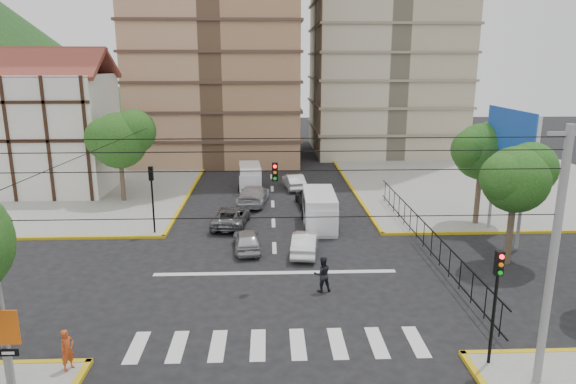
{
  "coord_description": "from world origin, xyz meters",
  "views": [
    {
      "loc": [
        -0.31,
        -24.41,
        11.0
      ],
      "look_at": [
        0.76,
        3.07,
        4.0
      ],
      "focal_mm": 32.0,
      "sensor_mm": 36.0,
      "label": 1
    }
  ],
  "objects_px": {
    "car_silver_front_left": "(247,240)",
    "pedestrian_sw_corner": "(67,350)",
    "pedestrian_crosswalk": "(322,274)",
    "car_white_front_right": "(305,243)",
    "van_right_lane": "(320,211)",
    "traffic_light_nw": "(152,189)",
    "district_sign": "(6,336)",
    "traffic_light_se": "(496,289)",
    "van_left_lane": "(250,178)"
  },
  "relations": [
    {
      "from": "van_left_lane",
      "to": "car_white_front_right",
      "type": "bearing_deg",
      "value": -80.76
    },
    {
      "from": "van_right_lane",
      "to": "pedestrian_sw_corner",
      "type": "xyz_separation_m",
      "value": [
        -10.76,
        -16.45,
        -0.23
      ]
    },
    {
      "from": "district_sign",
      "to": "van_left_lane",
      "type": "relative_size",
      "value": 0.67
    },
    {
      "from": "traffic_light_se",
      "to": "car_silver_front_left",
      "type": "relative_size",
      "value": 1.16
    },
    {
      "from": "van_right_lane",
      "to": "car_silver_front_left",
      "type": "relative_size",
      "value": 1.41
    },
    {
      "from": "traffic_light_se",
      "to": "traffic_light_nw",
      "type": "relative_size",
      "value": 1.0
    },
    {
      "from": "district_sign",
      "to": "pedestrian_crosswalk",
      "type": "bearing_deg",
      "value": 36.18
    },
    {
      "from": "van_left_lane",
      "to": "car_silver_front_left",
      "type": "bearing_deg",
      "value": -92.76
    },
    {
      "from": "van_left_lane",
      "to": "car_white_front_right",
      "type": "relative_size",
      "value": 1.18
    },
    {
      "from": "traffic_light_nw",
      "to": "car_white_front_right",
      "type": "distance_m",
      "value": 10.6
    },
    {
      "from": "van_left_lane",
      "to": "car_white_front_right",
      "type": "xyz_separation_m",
      "value": [
        3.76,
        -16.1,
        -0.35
      ]
    },
    {
      "from": "van_right_lane",
      "to": "car_silver_front_left",
      "type": "xyz_separation_m",
      "value": [
        -4.79,
        -4.12,
        -0.51
      ]
    },
    {
      "from": "pedestrian_sw_corner",
      "to": "pedestrian_crosswalk",
      "type": "xyz_separation_m",
      "value": [
        9.9,
        6.49,
        -0.04
      ]
    },
    {
      "from": "car_white_front_right",
      "to": "van_right_lane",
      "type": "bearing_deg",
      "value": -97.48
    },
    {
      "from": "district_sign",
      "to": "car_silver_front_left",
      "type": "distance_m",
      "value": 15.77
    },
    {
      "from": "district_sign",
      "to": "van_right_lane",
      "type": "xyz_separation_m",
      "value": [
        11.94,
        18.06,
        -1.29
      ]
    },
    {
      "from": "pedestrian_sw_corner",
      "to": "pedestrian_crosswalk",
      "type": "height_order",
      "value": "pedestrian_crosswalk"
    },
    {
      "from": "car_silver_front_left",
      "to": "pedestrian_sw_corner",
      "type": "xyz_separation_m",
      "value": [
        -5.96,
        -12.33,
        0.29
      ]
    },
    {
      "from": "pedestrian_crosswalk",
      "to": "van_right_lane",
      "type": "bearing_deg",
      "value": -104.14
    },
    {
      "from": "traffic_light_nw",
      "to": "van_right_lane",
      "type": "bearing_deg",
      "value": 5.35
    },
    {
      "from": "car_silver_front_left",
      "to": "pedestrian_crosswalk",
      "type": "xyz_separation_m",
      "value": [
        3.94,
        -5.84,
        0.25
      ]
    },
    {
      "from": "van_right_lane",
      "to": "van_left_lane",
      "type": "xyz_separation_m",
      "value": [
        -5.1,
        11.29,
        -0.14
      ]
    },
    {
      "from": "van_right_lane",
      "to": "car_silver_front_left",
      "type": "height_order",
      "value": "van_right_lane"
    },
    {
      "from": "van_right_lane",
      "to": "car_silver_front_left",
      "type": "distance_m",
      "value": 6.34
    },
    {
      "from": "pedestrian_sw_corner",
      "to": "van_left_lane",
      "type": "bearing_deg",
      "value": 16.38
    },
    {
      "from": "district_sign",
      "to": "pedestrian_crosswalk",
      "type": "height_order",
      "value": "district_sign"
    },
    {
      "from": "traffic_light_se",
      "to": "traffic_light_nw",
      "type": "bearing_deg",
      "value": 135.0
    },
    {
      "from": "pedestrian_crosswalk",
      "to": "car_white_front_right",
      "type": "bearing_deg",
      "value": -93.87
    },
    {
      "from": "traffic_light_nw",
      "to": "district_sign",
      "type": "xyz_separation_m",
      "value": [
        -1.0,
        -17.04,
        -0.66
      ]
    },
    {
      "from": "district_sign",
      "to": "van_right_lane",
      "type": "relative_size",
      "value": 0.6
    },
    {
      "from": "traffic_light_se",
      "to": "pedestrian_crosswalk",
      "type": "height_order",
      "value": "traffic_light_se"
    },
    {
      "from": "car_silver_front_left",
      "to": "pedestrian_crosswalk",
      "type": "bearing_deg",
      "value": 117.5
    },
    {
      "from": "car_white_front_right",
      "to": "district_sign",
      "type": "bearing_deg",
      "value": 59.46
    },
    {
      "from": "pedestrian_crosswalk",
      "to": "car_silver_front_left",
      "type": "bearing_deg",
      "value": -65.25
    },
    {
      "from": "van_right_lane",
      "to": "pedestrian_crosswalk",
      "type": "height_order",
      "value": "van_right_lane"
    },
    {
      "from": "traffic_light_nw",
      "to": "pedestrian_sw_corner",
      "type": "bearing_deg",
      "value": -89.33
    },
    {
      "from": "traffic_light_se",
      "to": "car_silver_front_left",
      "type": "distance_m",
      "value": 15.87
    },
    {
      "from": "van_right_lane",
      "to": "van_left_lane",
      "type": "bearing_deg",
      "value": 115.91
    },
    {
      "from": "car_silver_front_left",
      "to": "pedestrian_crosswalk",
      "type": "height_order",
      "value": "pedestrian_crosswalk"
    },
    {
      "from": "traffic_light_se",
      "to": "van_left_lane",
      "type": "bearing_deg",
      "value": 109.28
    },
    {
      "from": "car_white_front_right",
      "to": "pedestrian_crosswalk",
      "type": "height_order",
      "value": "pedestrian_crosswalk"
    },
    {
      "from": "traffic_light_nw",
      "to": "pedestrian_sw_corner",
      "type": "xyz_separation_m",
      "value": [
        0.18,
        -15.43,
        -2.18
      ]
    },
    {
      "from": "district_sign",
      "to": "car_white_front_right",
      "type": "xyz_separation_m",
      "value": [
        10.6,
        13.26,
        -1.79
      ]
    },
    {
      "from": "traffic_light_nw",
      "to": "pedestrian_sw_corner",
      "type": "relative_size",
      "value": 2.81
    },
    {
      "from": "traffic_light_nw",
      "to": "van_right_lane",
      "type": "distance_m",
      "value": 11.16
    },
    {
      "from": "pedestrian_crosswalk",
      "to": "pedestrian_sw_corner",
      "type": "bearing_deg",
      "value": 24.04
    },
    {
      "from": "district_sign",
      "to": "car_silver_front_left",
      "type": "bearing_deg",
      "value": 62.87
    },
    {
      "from": "car_white_front_right",
      "to": "pedestrian_sw_corner",
      "type": "bearing_deg",
      "value": 59.14
    },
    {
      "from": "traffic_light_nw",
      "to": "car_white_front_right",
      "type": "relative_size",
      "value": 1.1
    },
    {
      "from": "car_silver_front_left",
      "to": "pedestrian_sw_corner",
      "type": "relative_size",
      "value": 2.42
    }
  ]
}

